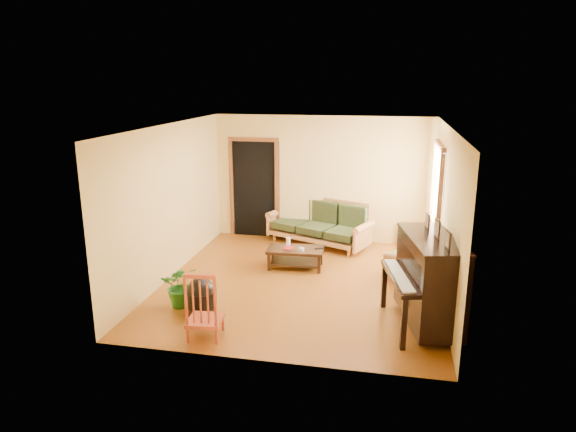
% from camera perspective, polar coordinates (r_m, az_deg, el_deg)
% --- Properties ---
extents(floor, '(5.00, 5.00, 0.00)m').
position_cam_1_polar(floor, '(8.67, 1.39, -7.46)').
color(floor, '#65310D').
rests_on(floor, ground).
extents(doorway, '(1.08, 0.16, 2.05)m').
position_cam_1_polar(doorway, '(10.99, -3.78, 2.97)').
color(doorway, black).
rests_on(doorway, floor).
extents(window, '(0.12, 1.36, 1.46)m').
position_cam_1_polar(window, '(9.40, 16.28, 3.29)').
color(window, white).
rests_on(window, right_wall).
extents(sofa, '(2.30, 1.65, 0.91)m').
position_cam_1_polar(sofa, '(10.52, 3.37, -0.77)').
color(sofa, '#9E663A').
rests_on(sofa, floor).
extents(coffee_table, '(1.03, 0.60, 0.37)m').
position_cam_1_polar(coffee_table, '(9.29, 0.84, -4.69)').
color(coffee_table, black).
rests_on(coffee_table, floor).
extents(armchair, '(0.95, 0.97, 0.79)m').
position_cam_1_polar(armchair, '(9.02, 13.15, -4.28)').
color(armchair, '#9E663A').
rests_on(armchair, floor).
extents(piano, '(1.15, 1.61, 1.29)m').
position_cam_1_polar(piano, '(7.26, 15.44, -7.16)').
color(piano, black).
rests_on(piano, floor).
extents(footstool, '(0.47, 0.47, 0.42)m').
position_cam_1_polar(footstool, '(7.61, -9.58, -9.28)').
color(footstool, black).
rests_on(footstool, floor).
extents(red_chair, '(0.49, 0.53, 0.95)m').
position_cam_1_polar(red_chair, '(6.88, -9.25, -9.57)').
color(red_chair, maroon).
rests_on(red_chair, floor).
extents(leaning_frame, '(0.41, 0.12, 0.54)m').
position_cam_1_polar(leaning_frame, '(10.69, 13.36, -1.94)').
color(leaning_frame, '#B07B3A').
rests_on(leaning_frame, floor).
extents(ceramic_crock, '(0.22, 0.22, 0.23)m').
position_cam_1_polar(ceramic_crock, '(10.66, 13.58, -2.89)').
color(ceramic_crock, '#375AA5').
rests_on(ceramic_crock, floor).
extents(potted_plant, '(0.72, 0.68, 0.65)m').
position_cam_1_polar(potted_plant, '(7.90, -11.71, -7.52)').
color(potted_plant, '#205E1A').
rests_on(potted_plant, floor).
extents(book, '(0.16, 0.21, 0.02)m').
position_cam_1_polar(book, '(9.23, -0.43, -3.56)').
color(book, maroon).
rests_on(book, coffee_table).
extents(candle, '(0.09, 0.09, 0.13)m').
position_cam_1_polar(candle, '(9.42, 0.03, -2.80)').
color(candle, white).
rests_on(candle, coffee_table).
extents(glass_jar, '(0.12, 0.12, 0.06)m').
position_cam_1_polar(glass_jar, '(9.08, 1.51, -3.74)').
color(glass_jar, silver).
rests_on(glass_jar, coffee_table).
extents(remote, '(0.17, 0.09, 0.02)m').
position_cam_1_polar(remote, '(9.21, 3.50, -3.62)').
color(remote, black).
rests_on(remote, coffee_table).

